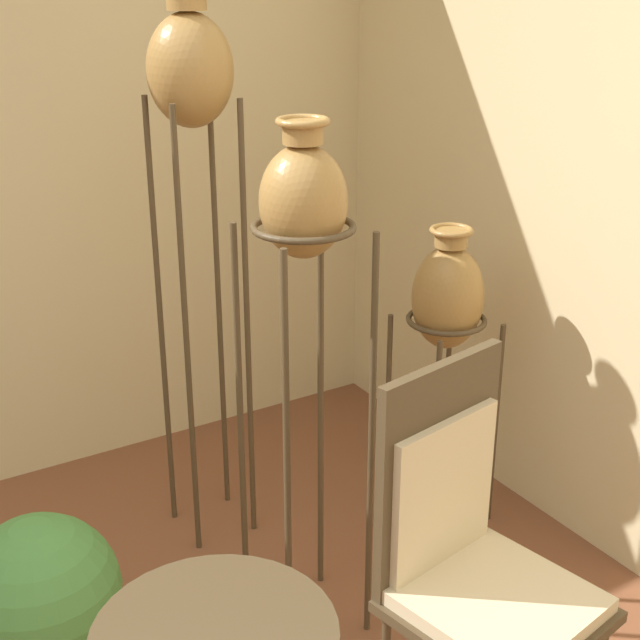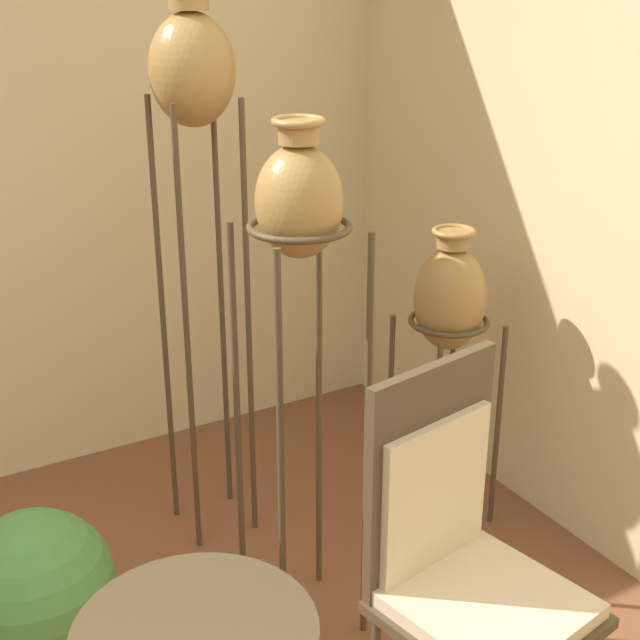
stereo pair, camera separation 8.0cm
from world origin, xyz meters
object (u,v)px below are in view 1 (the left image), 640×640
at_px(vase_stand_tall, 191,91).
at_px(potted_plant, 42,606).
at_px(vase_stand_medium, 303,225).
at_px(vase_stand_short, 447,302).
at_px(chair, 471,552).

distance_m(vase_stand_tall, potted_plant, 1.60).
xyz_separation_m(vase_stand_tall, vase_stand_medium, (0.03, -0.65, -0.28)).
xyz_separation_m(vase_stand_medium, potted_plant, (-0.79, 0.10, -1.01)).
distance_m(vase_stand_short, potted_plant, 1.64).
relative_size(vase_stand_medium, potted_plant, 2.76).
bearing_deg(vase_stand_tall, vase_stand_medium, -87.65).
bearing_deg(vase_stand_medium, potted_plant, 172.59).
height_order(vase_stand_tall, vase_stand_short, vase_stand_tall).
xyz_separation_m(vase_stand_medium, vase_stand_short, (0.74, 0.26, -0.45)).
relative_size(vase_stand_tall, vase_stand_short, 1.69).
xyz_separation_m(vase_stand_tall, chair, (0.15, -1.26, -1.01)).
distance_m(vase_stand_tall, vase_stand_short, 1.13).
bearing_deg(vase_stand_medium, chair, -78.75).
relative_size(vase_stand_tall, chair, 1.78).
height_order(vase_stand_tall, chair, vase_stand_tall).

